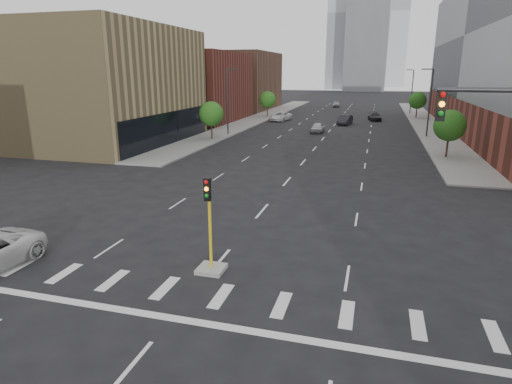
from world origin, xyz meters
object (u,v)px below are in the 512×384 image
at_px(median_traffic_signal, 211,252).
at_px(car_near_left, 318,128).
at_px(car_mid_right, 345,120).
at_px(car_far_left, 280,116).
at_px(car_distant, 336,104).
at_px(car_deep_right, 375,117).

distance_m(median_traffic_signal, car_near_left, 46.82).
distance_m(car_mid_right, car_far_left, 12.10).
bearing_deg(car_distant, median_traffic_signal, -91.88).
height_order(median_traffic_signal, car_near_left, median_traffic_signal).
bearing_deg(car_distant, car_deep_right, -75.54).
relative_size(car_near_left, car_far_left, 0.73).
bearing_deg(car_distant, car_far_left, -105.19).
relative_size(car_mid_right, car_far_left, 0.85).
relative_size(median_traffic_signal, car_mid_right, 0.89).
bearing_deg(car_far_left, car_distant, 88.67).
bearing_deg(median_traffic_signal, car_far_left, 99.52).
relative_size(median_traffic_signal, car_deep_right, 0.91).
relative_size(car_near_left, car_mid_right, 0.86).
bearing_deg(car_deep_right, car_near_left, -122.30).
relative_size(car_deep_right, car_distant, 1.20).
distance_m(car_near_left, car_distant, 47.85).
xyz_separation_m(car_far_left, car_deep_right, (16.53, 4.98, -0.10)).
bearing_deg(car_deep_right, car_far_left, -172.52).
xyz_separation_m(median_traffic_signal, car_near_left, (-1.50, 46.80, -0.25)).
bearing_deg(car_near_left, car_mid_right, 75.61).
distance_m(car_far_left, car_deep_right, 17.27).
height_order(car_near_left, car_mid_right, car_mid_right).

